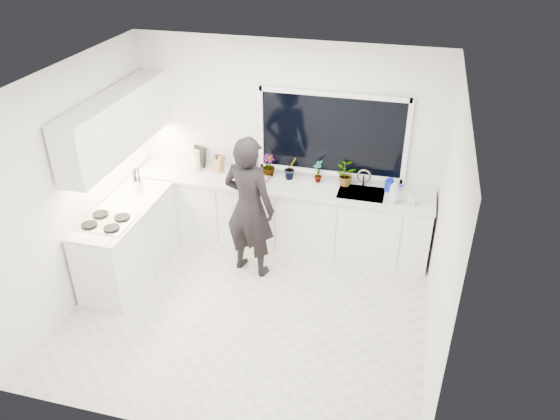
# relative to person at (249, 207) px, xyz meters

# --- Properties ---
(floor) EXTENTS (4.00, 3.50, 0.02)m
(floor) POSITION_rel_person_xyz_m (0.21, -0.76, -0.93)
(floor) COLOR beige
(floor) RESTS_ON ground
(wall_back) EXTENTS (4.00, 0.02, 2.70)m
(wall_back) POSITION_rel_person_xyz_m (0.21, 1.00, 0.43)
(wall_back) COLOR white
(wall_back) RESTS_ON ground
(wall_left) EXTENTS (0.02, 3.50, 2.70)m
(wall_left) POSITION_rel_person_xyz_m (-1.80, -0.76, 0.43)
(wall_left) COLOR white
(wall_left) RESTS_ON ground
(wall_right) EXTENTS (0.02, 3.50, 2.70)m
(wall_right) POSITION_rel_person_xyz_m (2.22, -0.76, 0.43)
(wall_right) COLOR white
(wall_right) RESTS_ON ground
(ceiling) EXTENTS (4.00, 3.50, 0.02)m
(ceiling) POSITION_rel_person_xyz_m (0.21, -0.76, 1.79)
(ceiling) COLOR white
(ceiling) RESTS_ON wall_back
(window) EXTENTS (1.80, 0.02, 1.00)m
(window) POSITION_rel_person_xyz_m (0.81, 0.97, 0.63)
(window) COLOR black
(window) RESTS_ON wall_back
(base_cabinets_back) EXTENTS (3.92, 0.58, 0.88)m
(base_cabinets_back) POSITION_rel_person_xyz_m (0.21, 0.69, -0.48)
(base_cabinets_back) COLOR white
(base_cabinets_back) RESTS_ON floor
(base_cabinets_left) EXTENTS (0.58, 1.60, 0.88)m
(base_cabinets_left) POSITION_rel_person_xyz_m (-1.46, -0.41, -0.48)
(base_cabinets_left) COLOR white
(base_cabinets_left) RESTS_ON floor
(countertop_back) EXTENTS (3.94, 0.62, 0.04)m
(countertop_back) POSITION_rel_person_xyz_m (0.21, 0.68, -0.02)
(countertop_back) COLOR silver
(countertop_back) RESTS_ON base_cabinets_back
(countertop_left) EXTENTS (0.62, 1.60, 0.04)m
(countertop_left) POSITION_rel_person_xyz_m (-1.46, -0.41, -0.02)
(countertop_left) COLOR silver
(countertop_left) RESTS_ON base_cabinets_left
(upper_cabinets) EXTENTS (0.34, 2.10, 0.70)m
(upper_cabinets) POSITION_rel_person_xyz_m (-1.58, -0.06, 0.93)
(upper_cabinets) COLOR white
(upper_cabinets) RESTS_ON wall_left
(sink) EXTENTS (0.58, 0.42, 0.14)m
(sink) POSITION_rel_person_xyz_m (1.26, 0.69, -0.05)
(sink) COLOR silver
(sink) RESTS_ON countertop_back
(faucet) EXTENTS (0.03, 0.03, 0.22)m
(faucet) POSITION_rel_person_xyz_m (1.26, 0.89, 0.11)
(faucet) COLOR silver
(faucet) RESTS_ON countertop_back
(stovetop) EXTENTS (0.56, 0.48, 0.03)m
(stovetop) POSITION_rel_person_xyz_m (-1.48, -0.76, 0.02)
(stovetop) COLOR black
(stovetop) RESTS_ON countertop_left
(person) EXTENTS (0.75, 0.58, 1.83)m
(person) POSITION_rel_person_xyz_m (0.00, 0.00, 0.00)
(person) COLOR black
(person) RESTS_ON floor
(pizza_tray) EXTENTS (0.53, 0.42, 0.03)m
(pizza_tray) POSITION_rel_person_xyz_m (-0.20, 0.66, 0.02)
(pizza_tray) COLOR silver
(pizza_tray) RESTS_ON countertop_back
(pizza) EXTENTS (0.48, 0.37, 0.01)m
(pizza) POSITION_rel_person_xyz_m (-0.20, 0.66, 0.04)
(pizza) COLOR #AC3A17
(pizza) RESTS_ON pizza_tray
(watering_can) EXTENTS (0.15, 0.15, 0.13)m
(watering_can) POSITION_rel_person_xyz_m (1.60, 0.85, 0.07)
(watering_can) COLOR #1528C7
(watering_can) RESTS_ON countertop_back
(paper_towel_roll) EXTENTS (0.14, 0.14, 0.26)m
(paper_towel_roll) POSITION_rel_person_xyz_m (-1.00, 0.79, 0.13)
(paper_towel_roll) COLOR white
(paper_towel_roll) RESTS_ON countertop_back
(knife_block) EXTENTS (0.16, 0.14, 0.22)m
(knife_block) POSITION_rel_person_xyz_m (-0.69, 0.83, 0.11)
(knife_block) COLOR olive
(knife_block) RESTS_ON countertop_back
(utensil_crock) EXTENTS (0.14, 0.14, 0.16)m
(utensil_crock) POSITION_rel_person_xyz_m (-1.48, 0.04, 0.08)
(utensil_crock) COLOR #B3B2B7
(utensil_crock) RESTS_ON countertop_left
(picture_frame_large) EXTENTS (0.21, 0.11, 0.28)m
(picture_frame_large) POSITION_rel_person_xyz_m (-1.00, 0.93, 0.14)
(picture_frame_large) COLOR black
(picture_frame_large) RESTS_ON countertop_back
(picture_frame_small) EXTENTS (0.25, 0.09, 0.30)m
(picture_frame_small) POSITION_rel_person_xyz_m (-0.31, 0.93, 0.15)
(picture_frame_small) COLOR black
(picture_frame_small) RESTS_ON countertop_back
(herb_plants) EXTENTS (1.30, 0.33, 0.30)m
(herb_plants) POSITION_rel_person_xyz_m (0.62, 0.85, 0.16)
(herb_plants) COLOR #26662D
(herb_plants) RESTS_ON countertop_back
(soap_bottles) EXTENTS (0.34, 0.17, 0.32)m
(soap_bottles) POSITION_rel_person_xyz_m (1.72, 0.54, 0.15)
(soap_bottles) COLOR #D8BF66
(soap_bottles) RESTS_ON countertop_back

